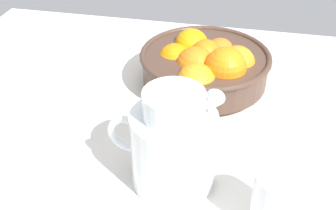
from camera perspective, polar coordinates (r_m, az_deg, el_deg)
The scene contains 4 objects.
ground_plane at distance 78.76cm, azimuth -0.63°, elevation -4.20°, with size 114.22×94.22×3.00cm, color silver.
fruit_bowl at distance 87.97cm, azimuth 5.07°, elevation 5.37°, with size 27.48×27.48×11.41cm.
juice_pitcher at distance 63.91cm, azimuth 0.69°, elevation -6.05°, with size 17.84×13.11×17.54cm.
juice_glass at distance 60.97cm, azimuth 14.68°, elevation -13.07°, with size 7.15×7.15×9.60cm.
Camera 1 is at (13.40, -59.12, 48.78)cm, focal length 44.47 mm.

